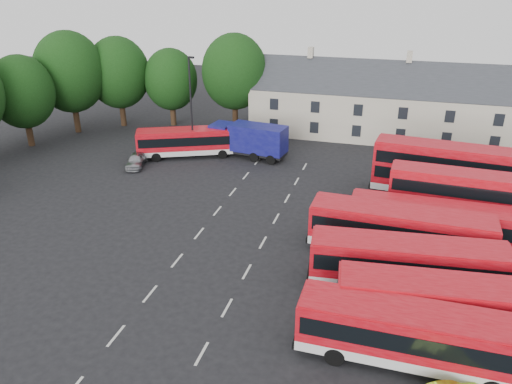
{
  "coord_description": "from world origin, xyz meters",
  "views": [
    {
      "loc": [
        13.29,
        -28.6,
        18.19
      ],
      "look_at": [
        3.37,
        5.83,
        2.2
      ],
      "focal_mm": 35.0,
      "sensor_mm": 36.0,
      "label": 1
    }
  ],
  "objects_px": {
    "bus_row_a": "(414,333)",
    "box_truck": "(249,139)",
    "lamppost": "(191,106)",
    "bus_dd_south": "(462,196)",
    "silver_car": "(136,160)"
  },
  "relations": [
    {
      "from": "bus_row_a",
      "to": "box_truck",
      "type": "xyz_separation_m",
      "value": [
        -16.58,
        26.9,
        0.07
      ]
    },
    {
      "from": "silver_car",
      "to": "lamppost",
      "type": "bearing_deg",
      "value": 26.4
    },
    {
      "from": "lamppost",
      "to": "bus_row_a",
      "type": "bearing_deg",
      "value": -48.55
    },
    {
      "from": "silver_car",
      "to": "lamppost",
      "type": "height_order",
      "value": "lamppost"
    },
    {
      "from": "box_truck",
      "to": "bus_dd_south",
      "type": "bearing_deg",
      "value": -19.44
    },
    {
      "from": "box_truck",
      "to": "silver_car",
      "type": "relative_size",
      "value": 2.12
    },
    {
      "from": "bus_dd_south",
      "to": "bus_row_a",
      "type": "bearing_deg",
      "value": -98.83
    },
    {
      "from": "bus_dd_south",
      "to": "lamppost",
      "type": "height_order",
      "value": "lamppost"
    },
    {
      "from": "bus_row_a",
      "to": "box_truck",
      "type": "distance_m",
      "value": 31.6
    },
    {
      "from": "bus_dd_south",
      "to": "lamppost",
      "type": "bearing_deg",
      "value": 164.54
    },
    {
      "from": "box_truck",
      "to": "bus_row_a",
      "type": "bearing_deg",
      "value": -50.36
    },
    {
      "from": "bus_row_a",
      "to": "box_truck",
      "type": "height_order",
      "value": "box_truck"
    },
    {
      "from": "bus_dd_south",
      "to": "box_truck",
      "type": "distance_m",
      "value": 22.61
    },
    {
      "from": "bus_row_a",
      "to": "silver_car",
      "type": "distance_m",
      "value": 34.03
    },
    {
      "from": "bus_dd_south",
      "to": "box_truck",
      "type": "bearing_deg",
      "value": 155.65
    }
  ]
}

